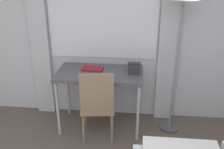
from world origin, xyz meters
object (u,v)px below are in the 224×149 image
Objects in this scene: desk at (100,77)px; desk_chair at (97,102)px; book at (93,69)px; telephone at (134,68)px.

desk_chair reaches higher than desk.
book is at bearing 100.31° from desk_chair.
book is (-0.11, 0.34, 0.28)m from desk_chair.
desk_chair reaches higher than book.
book reaches higher than desk.
desk is at bearing -173.62° from telephone.
telephone is at bearing -2.05° from book.
telephone is at bearing 30.39° from desk_chair.
telephone reaches higher than desk.
book is (-0.52, 0.02, -0.04)m from telephone.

